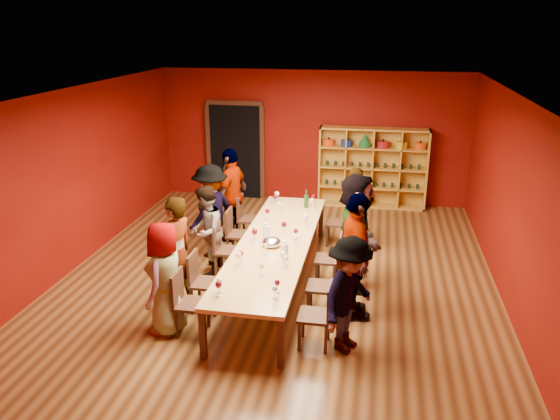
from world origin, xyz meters
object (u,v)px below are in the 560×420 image
object	(u,v)px
chair_person_left_0	(186,299)
shelving_unit	(373,164)
person_left_4	(232,195)
person_left_2	(206,231)
chair_person_right_0	(321,312)
chair_person_right_4	(342,220)
tasting_table	(275,244)
person_right_4	(356,207)
person_left_3	(211,211)
chair_person_left_4	(246,216)
person_right_0	(349,295)
wine_bottle	(306,201)
person_right_1	(356,257)
spittoon_bowl	(272,242)
person_right_2	(356,232)
chair_person_left_3	(235,231)
person_left_0	(165,278)
chair_person_left_2	(224,247)
chair_person_left_1	(201,279)
chair_person_right_2	(333,256)
chair_person_right_1	(327,283)
person_left_1	(176,254)

from	to	relation	value
chair_person_left_0	shelving_unit	bearing A→B (deg)	68.70
person_left_4	person_left_2	bearing A→B (deg)	10.03
chair_person_right_0	chair_person_right_4	bearing A→B (deg)	90.00
tasting_table	person_right_4	size ratio (longest dim) A/B	2.97
shelving_unit	person_left_3	bearing A→B (deg)	-129.13
chair_person_left_4	person_right_0	distance (m)	4.01
chair_person_right_4	wine_bottle	distance (m)	0.77
person_right_1	spittoon_bowl	distance (m)	1.43
shelving_unit	person_right_2	xyz separation A→B (m)	(-0.16, -4.13, -0.05)
chair_person_left_3	person_left_4	world-z (taller)	person_left_4
person_left_0	person_right_2	distance (m)	3.01
tasting_table	chair_person_left_0	world-z (taller)	chair_person_left_0
person_right_0	chair_person_left_0	bearing A→B (deg)	114.70
person_right_0	wine_bottle	world-z (taller)	person_right_0
person_right_0	person_right_1	bearing A→B (deg)	22.69
chair_person_left_2	wine_bottle	distance (m)	1.94
tasting_table	chair_person_left_3	distance (m)	1.33
tasting_table	chair_person_right_0	world-z (taller)	chair_person_right_0
person_left_4	person_right_2	bearing A→B (deg)	68.09
person_left_2	person_left_3	xyz separation A→B (m)	(-0.14, 0.73, 0.08)
shelving_unit	person_left_3	xyz separation A→B (m)	(-2.74, -3.36, -0.14)
shelving_unit	person_left_4	distance (m)	3.63
chair_person_left_4	person_right_1	world-z (taller)	person_right_1
chair_person_left_1	person_right_2	xyz separation A→B (m)	(2.15, 1.15, 0.44)
chair_person_right_0	chair_person_right_2	world-z (taller)	same
person_right_1	chair_person_right_1	bearing A→B (deg)	74.43
shelving_unit	person_right_0	xyz separation A→B (m)	(-0.14, -5.92, -0.21)
person_left_1	chair_person_right_2	distance (m)	2.49
chair_person_right_4	person_left_1	bearing A→B (deg)	-127.43
chair_person_left_3	person_right_1	size ratio (longest dim) A/B	0.48
person_left_1	chair_person_left_4	distance (m)	2.77
chair_person_left_0	chair_person_right_2	xyz separation A→B (m)	(1.82, 1.78, 0.00)
person_left_1	wine_bottle	bearing A→B (deg)	173.57
person_left_2	spittoon_bowl	bearing A→B (deg)	67.19
person_left_1	chair_person_right_4	size ratio (longest dim) A/B	1.93
spittoon_bowl	wine_bottle	world-z (taller)	wine_bottle
shelving_unit	person_right_2	world-z (taller)	person_right_2
person_left_3	chair_person_right_2	world-z (taller)	person_left_3
tasting_table	person_left_2	xyz separation A→B (m)	(-1.20, 0.22, 0.06)
chair_person_left_4	chair_person_left_2	bearing A→B (deg)	-90.00
wine_bottle	chair_person_right_2	bearing A→B (deg)	-66.90
chair_person_left_3	chair_person_left_4	distance (m)	0.80
person_right_0	wine_bottle	distance (m)	3.48
chair_person_right_0	wine_bottle	xyz separation A→B (m)	(-0.66, 3.33, 0.38)
shelving_unit	chair_person_left_2	bearing A→B (deg)	-119.37
spittoon_bowl	person_right_4	bearing A→B (deg)	60.14
person_left_1	person_left_4	xyz separation A→B (m)	(0.09, 2.73, 0.04)
chair_person_right_4	chair_person_left_1	bearing A→B (deg)	-122.69
chair_person_right_1	chair_person_right_2	distance (m)	0.96
chair_person_left_2	chair_person_right_1	bearing A→B (deg)	-28.65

